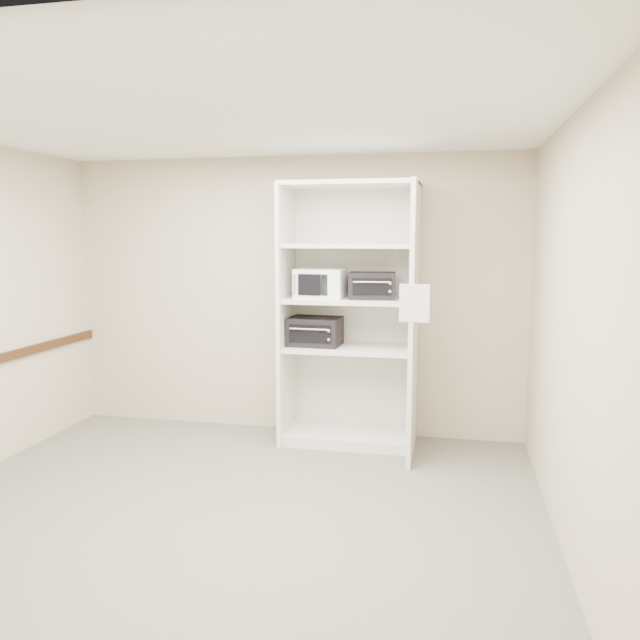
% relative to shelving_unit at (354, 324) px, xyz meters
% --- Properties ---
extents(floor, '(4.50, 4.00, 0.01)m').
position_rel_shelving_unit_xyz_m(floor, '(-0.67, -1.70, -1.13)').
color(floor, '#605D50').
rests_on(floor, ground).
extents(ceiling, '(4.50, 4.00, 0.01)m').
position_rel_shelving_unit_xyz_m(ceiling, '(-0.67, -1.70, 1.57)').
color(ceiling, white).
extents(wall_back, '(4.50, 0.02, 2.70)m').
position_rel_shelving_unit_xyz_m(wall_back, '(-0.67, 0.30, 0.22)').
color(wall_back, tan).
rests_on(wall_back, ground).
extents(wall_front, '(4.50, 0.02, 2.70)m').
position_rel_shelving_unit_xyz_m(wall_front, '(-0.67, -3.70, 0.22)').
color(wall_front, tan).
rests_on(wall_front, ground).
extents(wall_right, '(0.02, 4.00, 2.70)m').
position_rel_shelving_unit_xyz_m(wall_right, '(1.58, -1.70, 0.22)').
color(wall_right, tan).
rests_on(wall_right, ground).
extents(shelving_unit, '(1.24, 0.92, 2.42)m').
position_rel_shelving_unit_xyz_m(shelving_unit, '(0.00, 0.00, 0.00)').
color(shelving_unit, beige).
rests_on(shelving_unit, floor).
extents(microwave, '(0.46, 0.36, 0.27)m').
position_rel_shelving_unit_xyz_m(microwave, '(-0.31, -0.03, 0.37)').
color(microwave, white).
rests_on(microwave, shelving_unit).
extents(toaster_oven_upper, '(0.45, 0.36, 0.24)m').
position_rel_shelving_unit_xyz_m(toaster_oven_upper, '(0.16, -0.01, 0.36)').
color(toaster_oven_upper, black).
rests_on(toaster_oven_upper, shelving_unit).
extents(toaster_oven_lower, '(0.49, 0.38, 0.26)m').
position_rel_shelving_unit_xyz_m(toaster_oven_lower, '(-0.37, -0.01, -0.08)').
color(toaster_oven_lower, black).
rests_on(toaster_oven_lower, shelving_unit).
extents(paper_sign, '(0.24, 0.02, 0.30)m').
position_rel_shelving_unit_xyz_m(paper_sign, '(0.58, -0.63, 0.27)').
color(paper_sign, white).
rests_on(paper_sign, shelving_unit).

